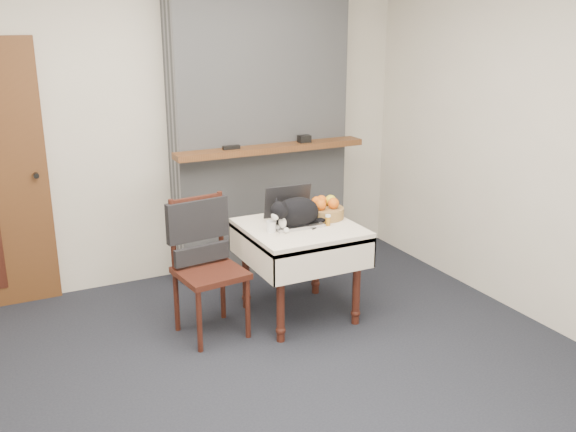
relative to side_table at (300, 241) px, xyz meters
name	(u,v)px	position (x,y,z in m)	size (l,w,h in m)	color
ground	(250,394)	(-0.74, -0.81, -0.59)	(4.50, 4.50, 0.00)	black
room_shell	(213,83)	(-0.74, -0.34, 1.18)	(4.52, 4.01, 2.61)	beige
chimney	(259,120)	(0.16, 1.04, 0.71)	(1.62, 0.48, 2.60)	gray
side_table	(300,241)	(0.00, 0.00, 0.00)	(0.78, 0.78, 0.70)	#3E1A11
laptop	(292,214)	(-0.02, 0.08, 0.18)	(0.37, 0.32, 0.26)	#B7B7BC
cat	(297,212)	(-0.03, -0.01, 0.22)	(0.52, 0.31, 0.25)	black
cream_jar	(271,226)	(-0.24, -0.03, 0.15)	(0.07, 0.07, 0.08)	white
pill_bottle	(328,220)	(0.18, -0.09, 0.15)	(0.04, 0.04, 0.08)	#B37116
fruit_basket	(325,209)	(0.25, 0.09, 0.18)	(0.28, 0.28, 0.16)	olive
desk_clutter	(317,223)	(0.14, 0.00, 0.12)	(0.14, 0.02, 0.01)	black
chair	(203,247)	(-0.69, 0.11, 0.03)	(0.48, 0.47, 0.96)	#3E1A11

